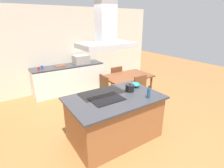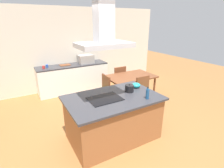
{
  "view_description": "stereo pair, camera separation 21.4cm",
  "coord_description": "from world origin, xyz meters",
  "px_view_note": "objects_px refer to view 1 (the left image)",
  "views": [
    {
      "loc": [
        -1.69,
        -2.48,
        2.27
      ],
      "look_at": [
        0.21,
        0.4,
        1.0
      ],
      "focal_mm": 27.69,
      "sensor_mm": 36.0,
      "label": 1
    },
    {
      "loc": [
        -1.51,
        -2.59,
        2.27
      ],
      "look_at": [
        0.21,
        0.4,
        1.0
      ],
      "focal_mm": 27.69,
      "sensor_mm": 36.0,
      "label": 2
    }
  ],
  "objects_px": {
    "olive_oil_bottle": "(149,93)",
    "mixing_bowl": "(136,85)",
    "chair_facing_island": "(143,90)",
    "range_hood": "(106,32)",
    "tea_kettle": "(130,88)",
    "chair_facing_back_wall": "(115,78)",
    "dining_table": "(127,78)",
    "coffee_mug_red": "(39,68)",
    "coffee_mug_blue": "(42,67)",
    "countertop_microwave": "(81,59)",
    "chair_at_left_end": "(101,90)",
    "cooktop": "(107,99)",
    "cutting_board": "(60,66)"
  },
  "relations": [
    {
      "from": "coffee_mug_red",
      "to": "chair_at_left_end",
      "type": "height_order",
      "value": "coffee_mug_red"
    },
    {
      "from": "olive_oil_bottle",
      "to": "dining_table",
      "type": "xyz_separation_m",
      "value": [
        0.84,
        1.69,
        -0.33
      ]
    },
    {
      "from": "chair_facing_back_wall",
      "to": "dining_table",
      "type": "bearing_deg",
      "value": -90.0
    },
    {
      "from": "olive_oil_bottle",
      "to": "coffee_mug_red",
      "type": "relative_size",
      "value": 2.62
    },
    {
      "from": "mixing_bowl",
      "to": "cutting_board",
      "type": "relative_size",
      "value": 0.56
    },
    {
      "from": "tea_kettle",
      "to": "coffee_mug_red",
      "type": "xyz_separation_m",
      "value": [
        -1.21,
        2.75,
        -0.03
      ]
    },
    {
      "from": "coffee_mug_red",
      "to": "countertop_microwave",
      "type": "bearing_deg",
      "value": 2.52
    },
    {
      "from": "chair_at_left_end",
      "to": "coffee_mug_blue",
      "type": "bearing_deg",
      "value": 124.41
    },
    {
      "from": "coffee_mug_blue",
      "to": "chair_facing_back_wall",
      "type": "xyz_separation_m",
      "value": [
        2.02,
        -0.95,
        -0.44
      ]
    },
    {
      "from": "coffee_mug_blue",
      "to": "chair_at_left_end",
      "type": "distance_m",
      "value": 2.01
    },
    {
      "from": "cutting_board",
      "to": "chair_facing_back_wall",
      "type": "height_order",
      "value": "cutting_board"
    },
    {
      "from": "chair_facing_island",
      "to": "olive_oil_bottle",
      "type": "bearing_deg",
      "value": -129.19
    },
    {
      "from": "tea_kettle",
      "to": "chair_facing_back_wall",
      "type": "distance_m",
      "value": 2.18
    },
    {
      "from": "mixing_bowl",
      "to": "dining_table",
      "type": "distance_m",
      "value": 1.34
    },
    {
      "from": "mixing_bowl",
      "to": "chair_facing_island",
      "type": "xyz_separation_m",
      "value": [
        0.67,
        0.46,
        -0.44
      ]
    },
    {
      "from": "range_hood",
      "to": "dining_table",
      "type": "bearing_deg",
      "value": 40.69
    },
    {
      "from": "chair_facing_back_wall",
      "to": "chair_at_left_end",
      "type": "bearing_deg",
      "value": -143.99
    },
    {
      "from": "countertop_microwave",
      "to": "chair_facing_back_wall",
      "type": "bearing_deg",
      "value": -49.75
    },
    {
      "from": "coffee_mug_red",
      "to": "chair_at_left_end",
      "type": "bearing_deg",
      "value": -50.84
    },
    {
      "from": "countertop_microwave",
      "to": "chair_facing_back_wall",
      "type": "relative_size",
      "value": 0.56
    },
    {
      "from": "coffee_mug_blue",
      "to": "chair_at_left_end",
      "type": "xyz_separation_m",
      "value": [
        1.11,
        -1.62,
        -0.44
      ]
    },
    {
      "from": "olive_oil_bottle",
      "to": "dining_table",
      "type": "distance_m",
      "value": 1.92
    },
    {
      "from": "chair_facing_back_wall",
      "to": "countertop_microwave",
      "type": "bearing_deg",
      "value": 130.25
    },
    {
      "from": "tea_kettle",
      "to": "chair_facing_back_wall",
      "type": "relative_size",
      "value": 0.26
    },
    {
      "from": "cooktop",
      "to": "countertop_microwave",
      "type": "xyz_separation_m",
      "value": [
        0.77,
        2.88,
        0.13
      ]
    },
    {
      "from": "chair_facing_island",
      "to": "range_hood",
      "type": "bearing_deg",
      "value": -156.99
    },
    {
      "from": "coffee_mug_blue",
      "to": "chair_facing_island",
      "type": "bearing_deg",
      "value": -48.44
    },
    {
      "from": "cutting_board",
      "to": "chair_at_left_end",
      "type": "height_order",
      "value": "cutting_board"
    },
    {
      "from": "chair_at_left_end",
      "to": "dining_table",
      "type": "bearing_deg",
      "value": 0.0
    },
    {
      "from": "dining_table",
      "to": "range_hood",
      "type": "distance_m",
      "value": 2.47
    },
    {
      "from": "olive_oil_bottle",
      "to": "mixing_bowl",
      "type": "height_order",
      "value": "olive_oil_bottle"
    },
    {
      "from": "chair_at_left_end",
      "to": "range_hood",
      "type": "height_order",
      "value": "range_hood"
    },
    {
      "from": "range_hood",
      "to": "chair_at_left_end",
      "type": "bearing_deg",
      "value": 64.98
    },
    {
      "from": "dining_table",
      "to": "olive_oil_bottle",
      "type": "bearing_deg",
      "value": -116.34
    },
    {
      "from": "coffee_mug_blue",
      "to": "tea_kettle",
      "type": "bearing_deg",
      "value": -69.1
    },
    {
      "from": "countertop_microwave",
      "to": "coffee_mug_red",
      "type": "height_order",
      "value": "countertop_microwave"
    },
    {
      "from": "mixing_bowl",
      "to": "chair_facing_back_wall",
      "type": "bearing_deg",
      "value": 69.55
    },
    {
      "from": "coffee_mug_blue",
      "to": "chair_facing_island",
      "type": "height_order",
      "value": "coffee_mug_blue"
    },
    {
      "from": "cooktop",
      "to": "cutting_board",
      "type": "bearing_deg",
      "value": 88.69
    },
    {
      "from": "tea_kettle",
      "to": "countertop_microwave",
      "type": "distance_m",
      "value": 2.82
    },
    {
      "from": "countertop_microwave",
      "to": "chair_facing_back_wall",
      "type": "xyz_separation_m",
      "value": [
        0.76,
        -0.9,
        -0.53
      ]
    },
    {
      "from": "coffee_mug_red",
      "to": "range_hood",
      "type": "xyz_separation_m",
      "value": [
        0.61,
        -2.82,
        1.16
      ]
    },
    {
      "from": "coffee_mug_blue",
      "to": "chair_facing_back_wall",
      "type": "distance_m",
      "value": 2.28
    },
    {
      "from": "countertop_microwave",
      "to": "chair_at_left_end",
      "type": "xyz_separation_m",
      "value": [
        -0.15,
        -1.57,
        -0.53
      ]
    },
    {
      "from": "olive_oil_bottle",
      "to": "cutting_board",
      "type": "height_order",
      "value": "olive_oil_bottle"
    },
    {
      "from": "dining_table",
      "to": "chair_at_left_end",
      "type": "distance_m",
      "value": 0.93
    },
    {
      "from": "cooktop",
      "to": "tea_kettle",
      "type": "relative_size",
      "value": 2.59
    },
    {
      "from": "olive_oil_bottle",
      "to": "range_hood",
      "type": "height_order",
      "value": "range_hood"
    },
    {
      "from": "mixing_bowl",
      "to": "countertop_microwave",
      "type": "distance_m",
      "value": 2.7
    },
    {
      "from": "chair_facing_back_wall",
      "to": "range_hood",
      "type": "relative_size",
      "value": 0.99
    }
  ]
}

